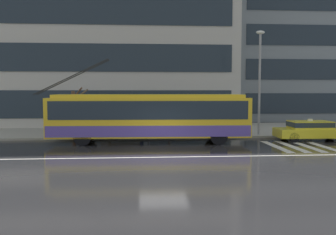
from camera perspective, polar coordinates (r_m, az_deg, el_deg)
The scene contains 18 objects.
ground_plane at distance 19.08m, azimuth -0.70°, elevation -5.48°, with size 160.00×160.00×0.00m, color #272627.
sidewalk_slab at distance 29.34m, azimuth -1.99°, elevation -1.93°, with size 80.00×10.00×0.14m, color gray.
crosswalk_stripe_edge_near at distance 22.11m, azimuth 16.29°, elevation -4.30°, with size 0.44×4.40×0.01m, color beige.
crosswalk_stripe_inner_a at distance 22.44m, azimuth 18.45°, elevation -4.22°, with size 0.44×4.40×0.01m, color beige.
crosswalk_stripe_center at distance 22.80m, azimuth 20.54°, elevation -4.14°, with size 0.44×4.40×0.01m, color beige.
crosswalk_stripe_inner_b at distance 23.19m, azimuth 22.56°, elevation -4.06°, with size 0.44×4.40×0.01m, color beige.
lane_centre_line at distance 17.90m, azimuth -0.46°, elevation -6.11°, with size 72.00×0.14×0.01m, color silver.
trolleybus at distance 22.61m, azimuth -2.88°, elevation 0.19°, with size 12.92×2.90×5.10m.
taxi_ahead_of_bus at distance 25.34m, azimuth 21.23°, elevation -1.75°, with size 4.68×1.92×1.39m.
bus_shelter at distance 25.72m, azimuth -7.36°, elevation 1.68°, with size 4.25×1.64×2.62m.
pedestrian_at_shelter at distance 26.28m, azimuth -9.12°, elevation 0.86°, with size 1.37×1.37×1.96m.
pedestrian_approaching_curb at distance 24.79m, azimuth -3.95°, elevation 0.75°, with size 1.09×1.09×1.96m.
pedestrian_walking_past at distance 25.55m, azimuth 0.10°, elevation 0.64°, with size 1.12×1.12×1.90m.
pedestrian_waiting_by_pole at distance 26.23m, azimuth -11.91°, elevation 0.78°, with size 1.18×1.18×1.92m.
street_lamp at distance 26.38m, azimuth 13.93°, elevation 6.52°, with size 0.60×0.32×7.13m.
street_tree_bare at distance 26.40m, azimuth -14.35°, elevation 1.19°, with size 2.22×1.52×3.29m.
office_tower_corner_left at distance 39.73m, azimuth -11.92°, elevation 16.29°, with size 27.15×16.20×23.14m.
office_tower_corner_right at distance 48.43m, azimuth 23.85°, elevation 10.52°, with size 25.78×12.41×17.62m.
Camera 1 is at (-1.18, -18.77, 3.22)m, focal length 39.59 mm.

